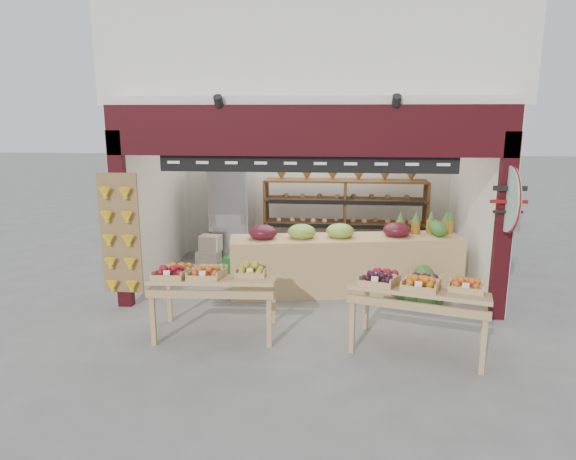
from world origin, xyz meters
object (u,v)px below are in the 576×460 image
(refrigerator, at_px, (233,212))
(watermelon_pile, at_px, (421,290))
(mid_counter, at_px, (345,262))
(display_table_right, at_px, (416,287))
(cardboard_stack, at_px, (222,257))
(display_table_left, at_px, (207,277))
(back_shelving, at_px, (345,203))

(refrigerator, distance_m, watermelon_pile, 4.03)
(refrigerator, relative_size, mid_counter, 0.52)
(mid_counter, relative_size, display_table_right, 2.10)
(watermelon_pile, bearing_deg, mid_counter, 162.43)
(refrigerator, bearing_deg, mid_counter, -35.97)
(refrigerator, distance_m, cardboard_stack, 0.98)
(mid_counter, bearing_deg, display_table_left, -135.46)
(cardboard_stack, height_order, watermelon_pile, cardboard_stack)
(back_shelving, xyz_separation_m, cardboard_stack, (-2.30, -0.62, -0.97))
(back_shelving, bearing_deg, display_table_right, -77.39)
(cardboard_stack, height_order, display_table_left, display_table_left)
(cardboard_stack, xyz_separation_m, watermelon_pile, (3.48, -1.44, -0.05))
(back_shelving, height_order, cardboard_stack, back_shelving)
(back_shelving, relative_size, watermelon_pile, 4.17)
(refrigerator, relative_size, display_table_right, 1.09)
(cardboard_stack, xyz_separation_m, display_table_right, (3.13, -3.08, 0.56))
(cardboard_stack, bearing_deg, watermelon_pile, -22.54)
(watermelon_pile, bearing_deg, display_table_right, -101.92)
(display_table_left, bearing_deg, watermelon_pile, 25.39)
(refrigerator, relative_size, display_table_left, 1.21)
(display_table_right, relative_size, watermelon_pile, 2.41)
(refrigerator, relative_size, watermelon_pile, 2.64)
(back_shelving, xyz_separation_m, display_table_left, (-1.84, -3.49, -0.43))
(back_shelving, xyz_separation_m, refrigerator, (-2.20, 0.00, -0.22))
(watermelon_pile, bearing_deg, refrigerator, 148.59)
(refrigerator, height_order, display_table_right, refrigerator)
(back_shelving, distance_m, mid_counter, 1.83)
(back_shelving, relative_size, refrigerator, 1.58)
(mid_counter, height_order, display_table_left, mid_counter)
(back_shelving, height_order, display_table_left, back_shelving)
(refrigerator, height_order, watermelon_pile, refrigerator)
(cardboard_stack, distance_m, watermelon_pile, 3.76)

